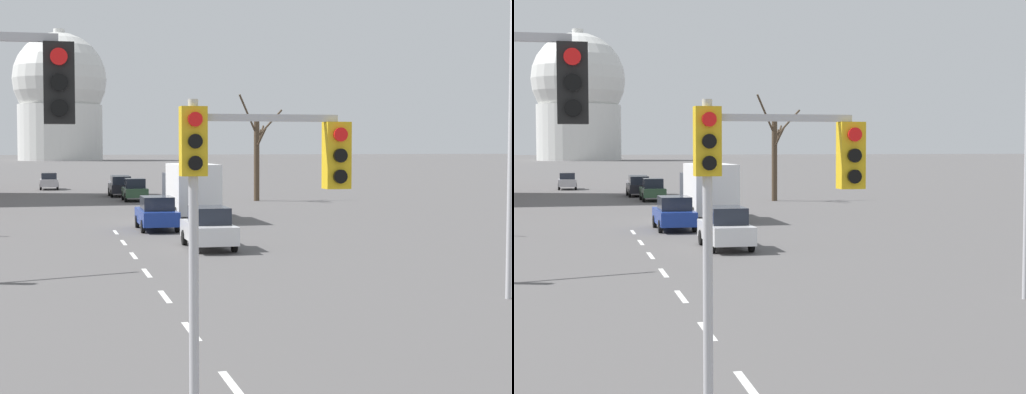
{
  "view_description": "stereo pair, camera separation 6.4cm",
  "coord_description": "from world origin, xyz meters",
  "views": [
    {
      "loc": [
        -3.01,
        -4.98,
        4.13
      ],
      "look_at": [
        -0.28,
        6.36,
        3.43
      ],
      "focal_mm": 60.0,
      "sensor_mm": 36.0,
      "label": 1
    },
    {
      "loc": [
        -2.95,
        -4.99,
        4.13
      ],
      "look_at": [
        -0.28,
        6.36,
        3.43
      ],
      "focal_mm": 60.0,
      "sensor_mm": 36.0,
      "label": 2
    }
  ],
  "objects": [
    {
      "name": "sedan_near_left",
      "position": [
        2.58,
        65.41,
        0.84
      ],
      "size": [
        1.83,
        4.51,
        1.67
      ],
      "color": "black",
      "rests_on": "ground_plane"
    },
    {
      "name": "street_lamp_right",
      "position": [
        8.63,
        15.67,
        5.54
      ],
      "size": [
        2.18,
        0.36,
        9.14
      ],
      "color": "#B2B2B7",
      "rests_on": "ground_plane"
    },
    {
      "name": "sedan_mid_centre",
      "position": [
        3.14,
        59.35,
        0.85
      ],
      "size": [
        1.74,
        4.08,
        1.7
      ],
      "color": "#2D4C33",
      "rests_on": "ground_plane"
    },
    {
      "name": "lane_stripe_5",
      "position": [
        0.0,
        27.16,
        0.0
      ],
      "size": [
        0.16,
        2.0,
        0.01
      ],
      "primitive_type": "cube",
      "color": "silver",
      "rests_on": "ground_plane"
    },
    {
      "name": "capitol_dome",
      "position": [
        0.0,
        244.91,
        18.1
      ],
      "size": [
        26.3,
        26.3,
        37.15
      ],
      "color": "silver",
      "rests_on": "ground_plane"
    },
    {
      "name": "sedan_far_left",
      "position": [
        3.15,
        28.7,
        0.85
      ],
      "size": [
        1.72,
        4.47,
        1.7
      ],
      "color": "silver",
      "rests_on": "ground_plane"
    },
    {
      "name": "lane_stripe_7",
      "position": [
        0.0,
        36.16,
        0.0
      ],
      "size": [
        0.16,
        2.0,
        0.01
      ],
      "primitive_type": "cube",
      "color": "silver",
      "rests_on": "ground_plane"
    },
    {
      "name": "lane_stripe_4",
      "position": [
        0.0,
        22.66,
        0.0
      ],
      "size": [
        0.16,
        2.0,
        0.01
      ],
      "primitive_type": "cube",
      "color": "silver",
      "rests_on": "ground_plane"
    },
    {
      "name": "lane_stripe_1",
      "position": [
        0.0,
        9.16,
        0.0
      ],
      "size": [
        0.16,
        2.0,
        0.01
      ],
      "primitive_type": "cube",
      "color": "silver",
      "rests_on": "ground_plane"
    },
    {
      "name": "traffic_signal_centre_tall",
      "position": [
        -0.35,
        6.69,
        3.63
      ],
      "size": [
        2.44,
        0.34,
        4.77
      ],
      "color": "#B2B2B7",
      "rests_on": "ground_plane"
    },
    {
      "name": "lane_stripe_6",
      "position": [
        0.0,
        31.66,
        0.0
      ],
      "size": [
        0.16,
        2.0,
        0.01
      ],
      "primitive_type": "cube",
      "color": "silver",
      "rests_on": "ground_plane"
    },
    {
      "name": "lane_stripe_2",
      "position": [
        0.0,
        13.66,
        0.0
      ],
      "size": [
        0.16,
        2.0,
        0.01
      ],
      "primitive_type": "cube",
      "color": "silver",
      "rests_on": "ground_plane"
    },
    {
      "name": "sedan_far_right",
      "position": [
        -3.12,
        78.29,
        0.8
      ],
      "size": [
        1.72,
        3.97,
        1.58
      ],
      "color": "#B7B7BC",
      "rests_on": "ground_plane"
    },
    {
      "name": "bare_tree_right_near",
      "position": [
        12.13,
        57.37,
        3.58
      ],
      "size": [
        3.79,
        3.74,
        7.96
      ],
      "color": "#473828",
      "rests_on": "ground_plane"
    },
    {
      "name": "lane_stripe_3",
      "position": [
        0.0,
        18.16,
        0.0
      ],
      "size": [
        0.16,
        2.0,
        0.01
      ],
      "primitive_type": "cube",
      "color": "silver",
      "rests_on": "ground_plane"
    },
    {
      "name": "sedan_distant_centre",
      "position": [
        2.97,
        71.52,
        0.8
      ],
      "size": [
        1.85,
        3.85,
        1.55
      ],
      "color": "slate",
      "rests_on": "ground_plane"
    },
    {
      "name": "sedan_near_right",
      "position": [
        2.05,
        36.81,
        0.83
      ],
      "size": [
        1.81,
        4.42,
        1.67
      ],
      "color": "navy",
      "rests_on": "ground_plane"
    },
    {
      "name": "delivery_truck",
      "position": [
        4.61,
        42.27,
        1.7
      ],
      "size": [
        2.44,
        7.2,
        3.14
      ],
      "color": "#333842",
      "rests_on": "ground_plane"
    }
  ]
}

